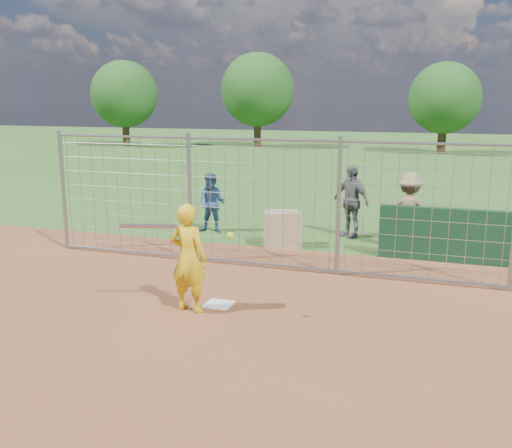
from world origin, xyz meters
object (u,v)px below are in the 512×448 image
(batter, at_px, (188,258))
(equipment_bin, at_px, (282,229))
(bystander_a, at_px, (212,203))
(bystander_b, at_px, (351,201))
(bystander_c, at_px, (409,211))

(batter, height_order, equipment_bin, batter)
(bystander_a, bearing_deg, bystander_b, 6.09)
(bystander_a, bearing_deg, batter, -75.47)
(batter, xyz_separation_m, equipment_bin, (0.28, 4.30, -0.46))
(batter, bearing_deg, bystander_a, -63.14)
(bystander_a, height_order, equipment_bin, bystander_a)
(bystander_a, distance_m, equipment_bin, 2.22)
(bystander_a, height_order, bystander_c, bystander_c)
(bystander_a, distance_m, bystander_b, 3.38)
(batter, height_order, bystander_a, batter)
(equipment_bin, bearing_deg, bystander_c, -9.18)
(bystander_a, bearing_deg, equipment_bin, -26.14)
(batter, relative_size, bystander_c, 1.00)
(bystander_a, relative_size, bystander_c, 0.86)
(equipment_bin, bearing_deg, bystander_a, 135.90)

